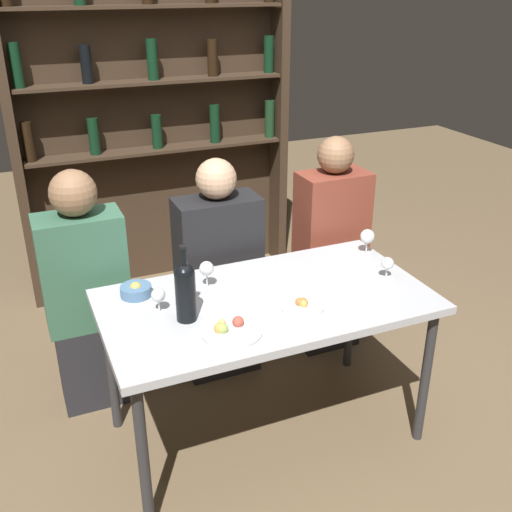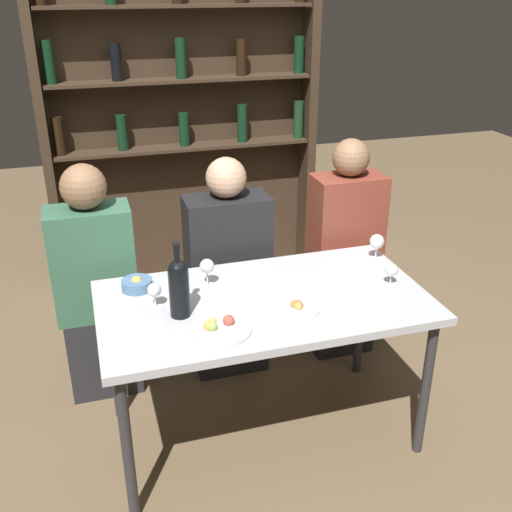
# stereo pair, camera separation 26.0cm
# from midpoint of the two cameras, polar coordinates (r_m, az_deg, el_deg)

# --- Properties ---
(ground_plane) EXTENTS (10.00, 10.00, 0.00)m
(ground_plane) POSITION_cam_midpoint_polar(r_m,az_deg,el_deg) (3.00, -1.69, -16.39)
(ground_plane) COLOR brown
(dining_table) EXTENTS (1.41, 0.76, 0.73)m
(dining_table) POSITION_cam_midpoint_polar(r_m,az_deg,el_deg) (2.60, -1.88, -5.29)
(dining_table) COLOR #B7BABF
(dining_table) RESTS_ON ground_plane
(wine_rack_wall) EXTENTS (1.82, 0.21, 2.09)m
(wine_rack_wall) POSITION_cam_midpoint_polar(r_m,az_deg,el_deg) (4.09, -11.47, 11.91)
(wine_rack_wall) COLOR #38281C
(wine_rack_wall) RESTS_ON ground_plane
(wine_bottle) EXTENTS (0.08, 0.08, 0.32)m
(wine_bottle) POSITION_cam_midpoint_polar(r_m,az_deg,el_deg) (2.39, -9.87, -3.20)
(wine_bottle) COLOR black
(wine_bottle) RESTS_ON dining_table
(wine_glass_0) EXTENTS (0.06, 0.06, 0.13)m
(wine_glass_0) POSITION_cam_midpoint_polar(r_m,az_deg,el_deg) (2.63, -7.56, -1.36)
(wine_glass_0) COLOR silver
(wine_glass_0) RESTS_ON dining_table
(wine_glass_1) EXTENTS (0.06, 0.06, 0.10)m
(wine_glass_1) POSITION_cam_midpoint_polar(r_m,az_deg,el_deg) (2.74, 9.78, -0.86)
(wine_glass_1) COLOR silver
(wine_glass_1) RESTS_ON dining_table
(wine_glass_2) EXTENTS (0.07, 0.07, 0.13)m
(wine_glass_2) POSITION_cam_midpoint_polar(r_m,az_deg,el_deg) (2.97, 8.12, 1.74)
(wine_glass_2) COLOR silver
(wine_glass_2) RESTS_ON dining_table
(wine_glass_3) EXTENTS (0.06, 0.06, 0.11)m
(wine_glass_3) POSITION_cam_midpoint_polar(r_m,az_deg,el_deg) (2.48, -12.27, -3.86)
(wine_glass_3) COLOR silver
(wine_glass_3) RESTS_ON dining_table
(food_plate_0) EXTENTS (0.18, 0.18, 0.04)m
(food_plate_0) POSITION_cam_midpoint_polar(r_m,az_deg,el_deg) (2.49, 1.45, -4.82)
(food_plate_0) COLOR white
(food_plate_0) RESTS_ON dining_table
(food_plate_1) EXTENTS (0.24, 0.24, 0.05)m
(food_plate_1) POSITION_cam_midpoint_polar(r_m,az_deg,el_deg) (2.34, -5.67, -7.12)
(food_plate_1) COLOR silver
(food_plate_1) RESTS_ON dining_table
(snack_bowl) EXTENTS (0.13, 0.13, 0.06)m
(snack_bowl) POSITION_cam_midpoint_polar(r_m,az_deg,el_deg) (2.66, -14.14, -3.26)
(snack_bowl) COLOR #4C7299
(snack_bowl) RESTS_ON dining_table
(seated_person_left) EXTENTS (0.39, 0.22, 1.22)m
(seated_person_left) POSITION_cam_midpoint_polar(r_m,az_deg,el_deg) (3.02, -18.17, -3.99)
(seated_person_left) COLOR #26262B
(seated_person_left) RESTS_ON ground_plane
(seated_person_center) EXTENTS (0.43, 0.22, 1.20)m
(seated_person_center) POSITION_cam_midpoint_polar(r_m,az_deg,el_deg) (3.13, -5.92, -2.13)
(seated_person_center) COLOR #26262B
(seated_person_center) RESTS_ON ground_plane
(seated_person_right) EXTENTS (0.38, 0.22, 1.24)m
(seated_person_right) POSITION_cam_midpoint_polar(r_m,az_deg,el_deg) (3.35, 4.88, 0.30)
(seated_person_right) COLOR #26262B
(seated_person_right) RESTS_ON ground_plane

